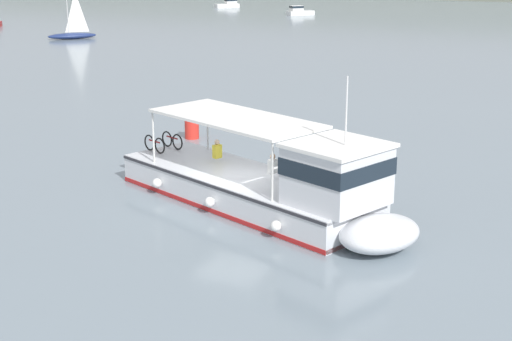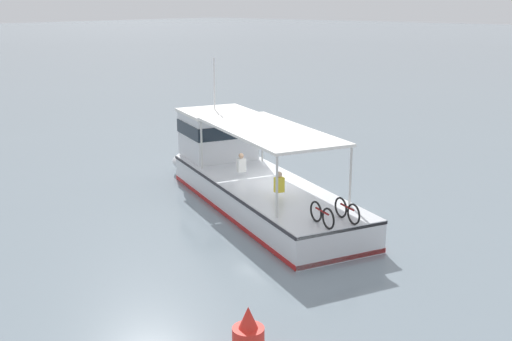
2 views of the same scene
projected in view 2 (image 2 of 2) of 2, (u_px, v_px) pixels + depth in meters
ground_plane at (275, 208)px, 23.56m from camera, size 400.00×400.00×0.00m
ferry_main at (245, 174)px, 24.48m from camera, size 12.88×7.92×5.32m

